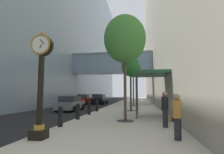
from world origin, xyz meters
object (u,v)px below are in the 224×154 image
at_px(bollard_fourth, 78,111).
at_px(car_black_far, 100,99).
at_px(bollard_sixth, 97,105).
at_px(car_red_mid, 84,99).
at_px(street_clock, 41,79).
at_px(bollard_third, 60,116).
at_px(street_tree_mid_near, 131,67).
at_px(pedestrian_walking, 177,115).
at_px(pedestrian_by_clock, 165,108).
at_px(street_tree_near, 125,39).
at_px(car_grey_near, 70,104).
at_px(car_silver_trailing, 98,98).
at_px(street_tree_mid_far, 133,69).
at_px(bollard_fifth, 89,108).

xyz_separation_m(bollard_fourth, car_black_far, (-2.73, 17.73, 0.11)).
height_order(bollard_sixth, car_red_mid, car_red_mid).
distance_m(street_clock, bollard_third, 2.97).
bearing_deg(street_tree_mid_near, car_red_mid, 129.11).
bearing_deg(bollard_fourth, pedestrian_walking, -37.78).
distance_m(pedestrian_walking, pedestrian_by_clock, 2.37).
relative_size(street_tree_near, car_grey_near, 1.61).
bearing_deg(street_clock, street_tree_near, 58.75).
height_order(street_clock, bollard_sixth, street_clock).
relative_size(street_clock, bollard_third, 3.96).
distance_m(bollard_third, car_grey_near, 9.48).
bearing_deg(car_silver_trailing, street_tree_near, -71.92).
relative_size(bollard_sixth, street_tree_mid_far, 0.17).
height_order(bollard_fifth, pedestrian_by_clock, pedestrian_by_clock).
bearing_deg(street_tree_mid_far, bollard_third, -101.81).
bearing_deg(street_clock, car_silver_trailing, 99.69).
distance_m(bollard_fifth, car_grey_near, 5.02).
bearing_deg(car_grey_near, street_clock, -72.70).
relative_size(bollard_fifth, street_tree_near, 0.16).
bearing_deg(pedestrian_by_clock, pedestrian_walking, -87.24).
bearing_deg(bollard_sixth, bollard_fifth, -90.00).
distance_m(street_tree_mid_near, car_black_far, 13.47).
bearing_deg(pedestrian_walking, street_tree_mid_far, 97.75).
relative_size(bollard_fourth, street_tree_mid_far, 0.17).
xyz_separation_m(street_clock, car_red_mid, (-5.42, 21.31, -1.62)).
height_order(street_tree_mid_near, street_tree_mid_far, street_tree_mid_far).
xyz_separation_m(street_clock, bollard_fourth, (-0.30, 4.92, -1.74)).
relative_size(street_clock, pedestrian_by_clock, 2.32).
relative_size(bollard_third, car_grey_near, 0.25).
relative_size(bollard_third, street_tree_mid_near, 0.19).
distance_m(bollard_fifth, street_tree_mid_near, 6.16).
bearing_deg(bollard_fourth, bollard_fifth, 90.00).
relative_size(bollard_fourth, pedestrian_by_clock, 0.58).
distance_m(bollard_fourth, car_grey_near, 7.15).
xyz_separation_m(bollard_fifth, car_black_far, (-2.73, 15.20, 0.11)).
bearing_deg(bollard_fourth, car_red_mid, 107.36).
bearing_deg(car_black_far, street_tree_mid_far, -41.10).
distance_m(bollard_fifth, bollard_sixth, 2.53).
bearing_deg(street_tree_near, bollard_sixth, 121.00).
distance_m(street_tree_mid_near, car_red_mid, 13.64).
xyz_separation_m(bollard_fifth, pedestrian_by_clock, (5.34, -4.39, 0.41)).
bearing_deg(bollard_fifth, bollard_fourth, -90.00).
xyz_separation_m(car_grey_near, car_red_mid, (-1.90, 10.01, 0.05)).
distance_m(street_clock, street_tree_mid_near, 11.67).
height_order(bollard_fifth, pedestrian_walking, pedestrian_walking).
xyz_separation_m(pedestrian_walking, car_silver_trailing, (-9.99, 27.61, -0.22)).
relative_size(street_tree_mid_near, street_tree_mid_far, 0.87).
bearing_deg(pedestrian_by_clock, street_tree_mid_near, 105.11).
bearing_deg(bollard_fourth, car_silver_trailing, 100.98).
bearing_deg(car_black_far, pedestrian_by_clock, -67.62).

